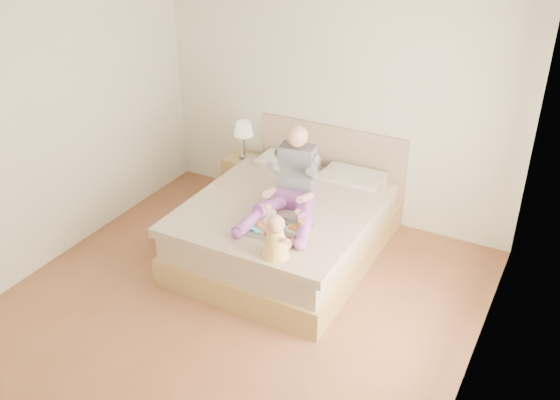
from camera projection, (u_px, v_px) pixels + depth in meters
The scene contains 7 objects.
room at pixel (236, 156), 4.77m from camera, with size 4.02×4.22×2.71m.
bed at pixel (290, 223), 6.21m from camera, with size 1.70×2.18×1.00m.
nightstand at pixel (245, 177), 7.27m from camera, with size 0.42×0.38×0.49m.
lamp at pixel (244, 131), 6.98m from camera, with size 0.22×0.22×0.44m.
adult at pixel (292, 187), 5.75m from camera, with size 0.68×1.02×0.81m.
tray at pixel (278, 228), 5.51m from camera, with size 0.52×0.41×0.15m.
baby at pixel (276, 239), 5.11m from camera, with size 0.26×0.35×0.38m.
Camera 1 is at (2.43, -3.67, 3.50)m, focal length 40.00 mm.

